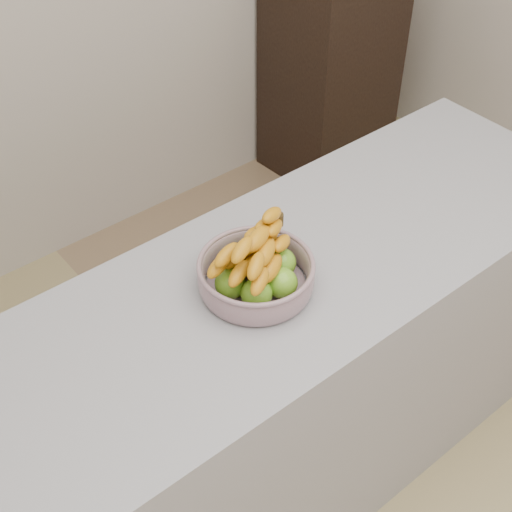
{
  "coord_description": "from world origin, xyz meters",
  "views": [
    {
      "loc": [
        -0.79,
        -0.36,
        2.08
      ],
      "look_at": [
        -0.04,
        0.56,
        1.0
      ],
      "focal_mm": 50.0,
      "sensor_mm": 36.0,
      "label": 1
    }
  ],
  "objects": [
    {
      "name": "fruit_bowl",
      "position": [
        -0.04,
        0.56,
        0.95
      ],
      "size": [
        0.27,
        0.27,
        0.17
      ],
      "rotation": [
        0.0,
        0.0,
        0.38
      ],
      "color": "#9AABB9",
      "rests_on": "counter"
    },
    {
      "name": "cabinet",
      "position": [
        1.4,
        1.78,
        0.49
      ],
      "size": [
        0.56,
        0.46,
        0.97
      ],
      "primitive_type": "cube",
      "rotation": [
        0.0,
        0.0,
        0.06
      ],
      "color": "black",
      "rests_on": "ground"
    },
    {
      "name": "counter",
      "position": [
        0.0,
        0.56,
        0.45
      ],
      "size": [
        2.0,
        0.6,
        0.9
      ],
      "primitive_type": "cube",
      "color": "#A5A5AD",
      "rests_on": "ground"
    }
  ]
}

